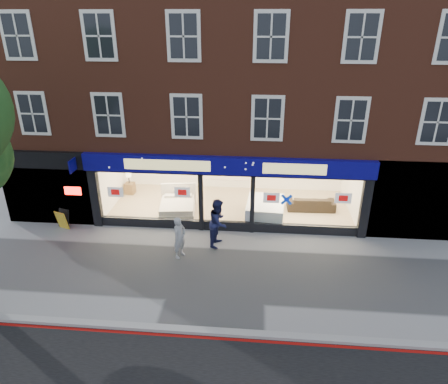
# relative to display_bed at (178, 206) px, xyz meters

# --- Properties ---
(ground) EXTENTS (120.00, 120.00, 0.00)m
(ground) POSITION_rel_display_bed_xyz_m (2.32, -4.33, -0.40)
(ground) COLOR gray
(ground) RESTS_ON ground
(kerb_line) EXTENTS (60.00, 0.10, 0.01)m
(kerb_line) POSITION_rel_display_bed_xyz_m (2.32, -7.43, -0.40)
(kerb_line) COLOR #8C0A07
(kerb_line) RESTS_ON ground
(kerb_stone) EXTENTS (60.00, 0.25, 0.12)m
(kerb_stone) POSITION_rel_display_bed_xyz_m (2.32, -7.23, -0.34)
(kerb_stone) COLOR gray
(kerb_stone) RESTS_ON ground
(showroom_floor) EXTENTS (11.00, 4.50, 0.10)m
(showroom_floor) POSITION_rel_display_bed_xyz_m (2.32, 0.92, -0.35)
(showroom_floor) COLOR tan
(showroom_floor) RESTS_ON ground
(building) EXTENTS (19.00, 8.26, 10.30)m
(building) POSITION_rel_display_bed_xyz_m (2.30, 2.60, 6.27)
(building) COLOR brown
(building) RESTS_ON ground
(display_bed) EXTENTS (1.78, 2.09, 1.07)m
(display_bed) POSITION_rel_display_bed_xyz_m (0.00, 0.00, 0.00)
(display_bed) COLOR beige
(display_bed) RESTS_ON showroom_floor
(bedside_table) EXTENTS (0.50, 0.50, 0.55)m
(bedside_table) POSITION_rel_display_bed_xyz_m (-2.78, 1.86, -0.03)
(bedside_table) COLOR brown
(bedside_table) RESTS_ON showroom_floor
(mattress_stack) EXTENTS (1.70, 2.09, 0.78)m
(mattress_stack) POSITION_rel_display_bed_xyz_m (3.92, -0.22, 0.09)
(mattress_stack) COLOR white
(mattress_stack) RESTS_ON showroom_floor
(sofa) EXTENTS (2.18, 0.91, 0.63)m
(sofa) POSITION_rel_display_bed_xyz_m (6.02, 0.85, 0.01)
(sofa) COLOR black
(sofa) RESTS_ON showroom_floor
(a_board) EXTENTS (0.63, 0.51, 0.83)m
(a_board) POSITION_rel_display_bed_xyz_m (-4.55, -1.72, 0.01)
(a_board) COLOR gold
(a_board) RESTS_ON ground
(pedestrian_grey) EXTENTS (0.63, 0.70, 1.61)m
(pedestrian_grey) POSITION_rel_display_bed_xyz_m (0.76, -3.39, 0.40)
(pedestrian_grey) COLOR #9A9BA1
(pedestrian_grey) RESTS_ON ground
(pedestrian_blue) EXTENTS (0.90, 1.06, 1.93)m
(pedestrian_blue) POSITION_rel_display_bed_xyz_m (2.10, -2.41, 0.56)
(pedestrian_blue) COLOR #161A3F
(pedestrian_blue) RESTS_ON ground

